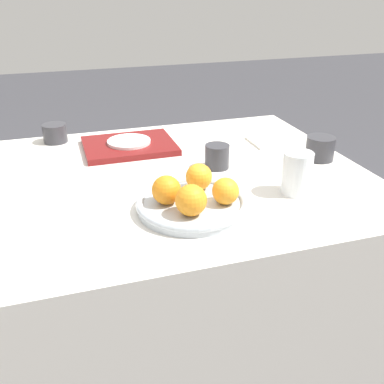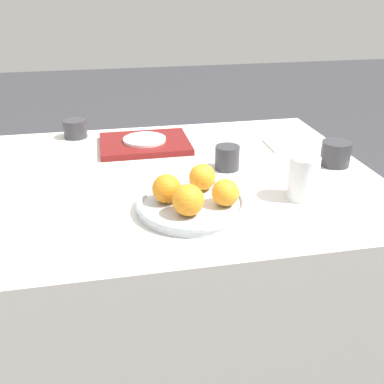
# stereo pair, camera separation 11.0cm
# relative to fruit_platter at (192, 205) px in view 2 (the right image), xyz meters

# --- Properties ---
(ground_plane) EXTENTS (12.00, 12.00, 0.00)m
(ground_plane) POSITION_rel_fruit_platter_xyz_m (-0.01, 0.23, -0.79)
(ground_plane) COLOR #38383D
(table) EXTENTS (1.18, 0.95, 0.78)m
(table) POSITION_rel_fruit_platter_xyz_m (-0.01, 0.23, -0.40)
(table) COLOR silver
(table) RESTS_ON ground_plane
(fruit_platter) EXTENTS (0.28, 0.28, 0.03)m
(fruit_platter) POSITION_rel_fruit_platter_xyz_m (0.00, 0.00, 0.00)
(fruit_platter) COLOR #B2BCC6
(fruit_platter) RESTS_ON table
(orange_0) EXTENTS (0.07, 0.07, 0.07)m
(orange_0) POSITION_rel_fruit_platter_xyz_m (-0.06, 0.02, 0.04)
(orange_0) COLOR orange
(orange_0) RESTS_ON fruit_platter
(orange_1) EXTENTS (0.08, 0.08, 0.08)m
(orange_1) POSITION_rel_fruit_platter_xyz_m (-0.02, -0.06, 0.04)
(orange_1) COLOR orange
(orange_1) RESTS_ON fruit_platter
(orange_2) EXTENTS (0.07, 0.07, 0.07)m
(orange_2) POSITION_rel_fruit_platter_xyz_m (0.08, -0.03, 0.04)
(orange_2) COLOR orange
(orange_2) RESTS_ON fruit_platter
(orange_3) EXTENTS (0.07, 0.07, 0.07)m
(orange_3) POSITION_rel_fruit_platter_xyz_m (0.04, 0.07, 0.04)
(orange_3) COLOR orange
(orange_3) RESTS_ON fruit_platter
(water_glass) EXTENTS (0.08, 0.08, 0.11)m
(water_glass) POSITION_rel_fruit_platter_xyz_m (0.29, 0.01, 0.04)
(water_glass) COLOR silver
(water_glass) RESTS_ON table
(serving_tray) EXTENTS (0.30, 0.24, 0.02)m
(serving_tray) POSITION_rel_fruit_platter_xyz_m (-0.07, 0.48, -0.01)
(serving_tray) COLOR maroon
(serving_tray) RESTS_ON table
(side_plate) EXTENTS (0.14, 0.14, 0.01)m
(side_plate) POSITION_rel_fruit_platter_xyz_m (-0.07, 0.48, 0.01)
(side_plate) COLOR white
(side_plate) RESTS_ON serving_tray
(cup_0) EXTENTS (0.08, 0.08, 0.06)m
(cup_0) POSITION_rel_fruit_platter_xyz_m (-0.30, 0.63, 0.02)
(cup_0) COLOR #333338
(cup_0) RESTS_ON table
(cup_1) EXTENTS (0.07, 0.07, 0.07)m
(cup_1) POSITION_rel_fruit_platter_xyz_m (0.16, 0.24, 0.02)
(cup_1) COLOR #333338
(cup_1) RESTS_ON table
(cup_2) EXTENTS (0.09, 0.09, 0.07)m
(cup_2) POSITION_rel_fruit_platter_xyz_m (0.49, 0.20, 0.02)
(cup_2) COLOR #333338
(cup_2) RESTS_ON table
(napkin) EXTENTS (0.13, 0.13, 0.01)m
(napkin) POSITION_rel_fruit_platter_xyz_m (0.41, 0.40, -0.01)
(napkin) COLOR silver
(napkin) RESTS_ON table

